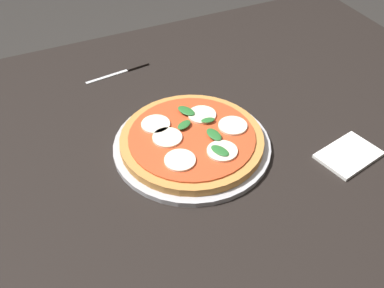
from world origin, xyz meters
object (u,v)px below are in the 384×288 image
pizza (192,139)px  knife (126,70)px  serving_tray (192,145)px  napkin (349,155)px  dining_table (197,161)px

pizza → knife: (0.03, -0.35, -0.02)m
serving_tray → knife: serving_tray is taller
serving_tray → napkin: serving_tray is taller
dining_table → knife: 0.34m
serving_tray → dining_table: bearing=-130.9°
pizza → knife: 0.36m
dining_table → napkin: bearing=142.7°
dining_table → knife: knife is taller
dining_table → serving_tray: 0.10m
dining_table → pizza: size_ratio=4.81×
napkin → dining_table: bearing=-37.3°
serving_tray → pizza: 0.02m
pizza → knife: pizza is taller
napkin → pizza: bearing=-29.9°
serving_tray → knife: (0.03, -0.35, -0.00)m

